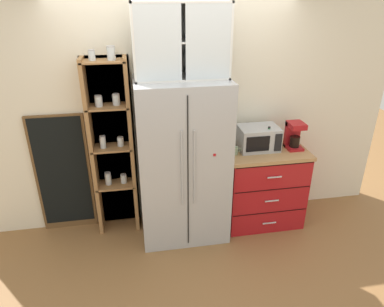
{
  "coord_description": "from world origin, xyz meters",
  "views": [
    {
      "loc": [
        -0.49,
        -3.3,
        2.55
      ],
      "look_at": [
        0.1,
        0.02,
        0.98
      ],
      "focal_mm": 32.61,
      "sensor_mm": 36.0,
      "label": 1
    }
  ],
  "objects_px": {
    "bottle_green": "(268,140)",
    "chalkboard_menu": "(63,174)",
    "microwave": "(258,138)",
    "mug_sage": "(235,150)",
    "refrigerator": "(183,162)",
    "mug_navy": "(267,146)",
    "coffee_maker": "(294,135)"
  },
  "relations": [
    {
      "from": "bottle_green",
      "to": "chalkboard_menu",
      "type": "distance_m",
      "value": 2.31
    },
    {
      "from": "microwave",
      "to": "mug_sage",
      "type": "height_order",
      "value": "microwave"
    },
    {
      "from": "coffee_maker",
      "to": "chalkboard_menu",
      "type": "relative_size",
      "value": 0.22
    },
    {
      "from": "refrigerator",
      "to": "mug_sage",
      "type": "height_order",
      "value": "refrigerator"
    },
    {
      "from": "mug_navy",
      "to": "chalkboard_menu",
      "type": "distance_m",
      "value": 2.29
    },
    {
      "from": "refrigerator",
      "to": "coffee_maker",
      "type": "distance_m",
      "value": 1.29
    },
    {
      "from": "microwave",
      "to": "bottle_green",
      "type": "relative_size",
      "value": 1.55
    },
    {
      "from": "coffee_maker",
      "to": "bottle_green",
      "type": "relative_size",
      "value": 1.09
    },
    {
      "from": "mug_navy",
      "to": "microwave",
      "type": "bearing_deg",
      "value": 151.16
    },
    {
      "from": "coffee_maker",
      "to": "mug_navy",
      "type": "height_order",
      "value": "coffee_maker"
    },
    {
      "from": "microwave",
      "to": "chalkboard_menu",
      "type": "distance_m",
      "value": 2.21
    },
    {
      "from": "microwave",
      "to": "chalkboard_menu",
      "type": "bearing_deg",
      "value": 174.35
    },
    {
      "from": "mug_navy",
      "to": "chalkboard_menu",
      "type": "relative_size",
      "value": 0.09
    },
    {
      "from": "mug_navy",
      "to": "bottle_green",
      "type": "bearing_deg",
      "value": -94.02
    },
    {
      "from": "microwave",
      "to": "bottle_green",
      "type": "xyz_separation_m",
      "value": [
        0.09,
        -0.07,
        -0.0
      ]
    },
    {
      "from": "microwave",
      "to": "coffee_maker",
      "type": "relative_size",
      "value": 1.42
    },
    {
      "from": "refrigerator",
      "to": "bottle_green",
      "type": "relative_size",
      "value": 6.27
    },
    {
      "from": "coffee_maker",
      "to": "refrigerator",
      "type": "bearing_deg",
      "value": -177.66
    },
    {
      "from": "refrigerator",
      "to": "mug_navy",
      "type": "relative_size",
      "value": 14.85
    },
    {
      "from": "mug_navy",
      "to": "bottle_green",
      "type": "relative_size",
      "value": 0.42
    },
    {
      "from": "mug_sage",
      "to": "bottle_green",
      "type": "relative_size",
      "value": 0.38
    },
    {
      "from": "coffee_maker",
      "to": "mug_navy",
      "type": "xyz_separation_m",
      "value": [
        -0.32,
        -0.01,
        -0.11
      ]
    },
    {
      "from": "bottle_green",
      "to": "microwave",
      "type": "bearing_deg",
      "value": 140.07
    },
    {
      "from": "refrigerator",
      "to": "mug_navy",
      "type": "xyz_separation_m",
      "value": [
        0.96,
        0.05,
        0.09
      ]
    },
    {
      "from": "microwave",
      "to": "refrigerator",
      "type": "bearing_deg",
      "value": -173.82
    },
    {
      "from": "microwave",
      "to": "mug_sage",
      "type": "distance_m",
      "value": 0.32
    },
    {
      "from": "bottle_green",
      "to": "chalkboard_menu",
      "type": "height_order",
      "value": "chalkboard_menu"
    },
    {
      "from": "bottle_green",
      "to": "coffee_maker",
      "type": "bearing_deg",
      "value": 5.54
    },
    {
      "from": "coffee_maker",
      "to": "bottle_green",
      "type": "bearing_deg",
      "value": -174.46
    },
    {
      "from": "mug_sage",
      "to": "bottle_green",
      "type": "bearing_deg",
      "value": 3.11
    },
    {
      "from": "microwave",
      "to": "bottle_green",
      "type": "distance_m",
      "value": 0.11
    },
    {
      "from": "coffee_maker",
      "to": "chalkboard_menu",
      "type": "bearing_deg",
      "value": 174.31
    }
  ]
}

